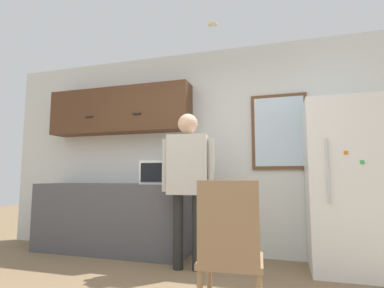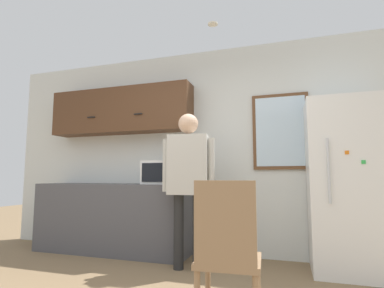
# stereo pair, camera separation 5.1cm
# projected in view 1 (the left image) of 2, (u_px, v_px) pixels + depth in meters

# --- Properties ---
(back_wall) EXTENTS (6.00, 0.06, 2.70)m
(back_wall) POSITION_uv_depth(u_px,v_px,m) (201.00, 150.00, 4.02)
(back_wall) COLOR silver
(back_wall) RESTS_ON ground_plane
(counter) EXTENTS (2.09, 0.56, 0.89)m
(counter) POSITION_uv_depth(u_px,v_px,m) (111.00, 218.00, 3.95)
(counter) COLOR #4C4C51
(counter) RESTS_ON ground_plane
(upper_cabinets) EXTENTS (2.09, 0.33, 0.63)m
(upper_cabinets) POSITION_uv_depth(u_px,v_px,m) (119.00, 111.00, 4.23)
(upper_cabinets) COLOR #51331E
(microwave) EXTENTS (0.47, 0.38, 0.29)m
(microwave) POSITION_uv_depth(u_px,v_px,m) (162.00, 173.00, 3.81)
(microwave) COLOR white
(microwave) RESTS_ON counter
(person) EXTENTS (0.59, 0.27, 1.69)m
(person) POSITION_uv_depth(u_px,v_px,m) (188.00, 173.00, 3.30)
(person) COLOR black
(person) RESTS_ON ground_plane
(refrigerator) EXTENTS (0.77, 0.66, 1.81)m
(refrigerator) POSITION_uv_depth(u_px,v_px,m) (346.00, 185.00, 3.15)
(refrigerator) COLOR white
(refrigerator) RESTS_ON ground_plane
(chair) EXTENTS (0.45, 0.45, 0.96)m
(chair) POSITION_uv_depth(u_px,v_px,m) (230.00, 249.00, 1.95)
(chair) COLOR #997551
(chair) RESTS_ON ground_plane
(window) EXTENTS (0.67, 0.05, 0.94)m
(window) POSITION_uv_depth(u_px,v_px,m) (279.00, 132.00, 3.71)
(window) COLOR brown
(ceiling_light) EXTENTS (0.11, 0.11, 0.01)m
(ceiling_light) POSITION_uv_depth(u_px,v_px,m) (213.00, 24.00, 3.33)
(ceiling_light) COLOR white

